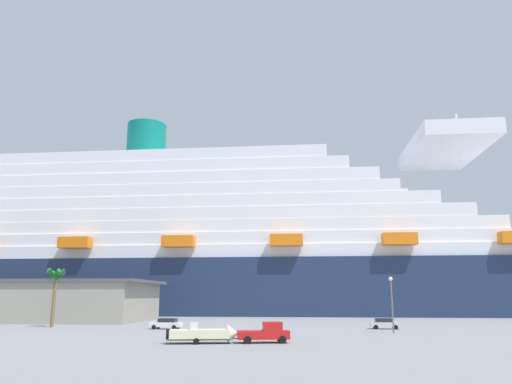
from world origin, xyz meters
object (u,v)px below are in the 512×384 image
at_px(cruise_ship, 233,251).
at_px(street_lamp, 392,296).
at_px(pickup_truck, 266,333).
at_px(small_boat_on_trailer, 207,334).
at_px(parked_car_silver_sedan, 384,323).
at_px(palm_tree, 56,281).
at_px(parked_car_white_van, 166,323).

distance_m(cruise_ship, street_lamp, 72.09).
relative_size(pickup_truck, street_lamp, 0.78).
bearing_deg(small_boat_on_trailer, parked_car_silver_sedan, 50.45).
bearing_deg(palm_tree, street_lamp, -4.89).
bearing_deg(palm_tree, parked_car_white_van, -4.09).
distance_m(parked_car_white_van, parked_car_silver_sedan, 33.47).
bearing_deg(palm_tree, parked_car_silver_sedan, 4.08).
bearing_deg(street_lamp, pickup_truck, -134.05).
xyz_separation_m(pickup_truck, small_boat_on_trailer, (-6.17, -1.55, -0.09)).
bearing_deg(parked_car_silver_sedan, small_boat_on_trailer, -129.55).
bearing_deg(parked_car_white_van, pickup_truck, -47.07).
distance_m(street_lamp, parked_car_silver_sedan, 9.30).
xyz_separation_m(cruise_ship, street_lamp, (34.77, -61.92, -12.37)).
xyz_separation_m(cruise_ship, palm_tree, (-18.43, -57.37, -9.91)).
xyz_separation_m(street_lamp, parked_car_white_van, (-33.35, 3.13, -4.13)).
bearing_deg(cruise_ship, street_lamp, -60.68).
relative_size(cruise_ship, parked_car_silver_sedan, 51.80).
bearing_deg(parked_car_silver_sedan, pickup_truck, -122.01).
height_order(palm_tree, street_lamp, palm_tree).
bearing_deg(pickup_truck, small_boat_on_trailer, -165.87).
height_order(pickup_truck, street_lamp, street_lamp).
xyz_separation_m(small_boat_on_trailer, parked_car_white_van, (-11.67, 20.72, -0.12)).
relative_size(cruise_ship, street_lamp, 30.54).
height_order(pickup_truck, palm_tree, palm_tree).
bearing_deg(cruise_ship, small_boat_on_trailer, -80.65).
bearing_deg(street_lamp, parked_car_silver_sedan, 91.96).
distance_m(palm_tree, parked_car_white_van, 20.97).
height_order(palm_tree, parked_car_silver_sedan, palm_tree).
height_order(small_boat_on_trailer, parked_car_white_van, small_boat_on_trailer).
distance_m(small_boat_on_trailer, street_lamp, 28.21).
relative_size(cruise_ship, parked_car_white_van, 48.19).
bearing_deg(pickup_truck, palm_tree, 151.35).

